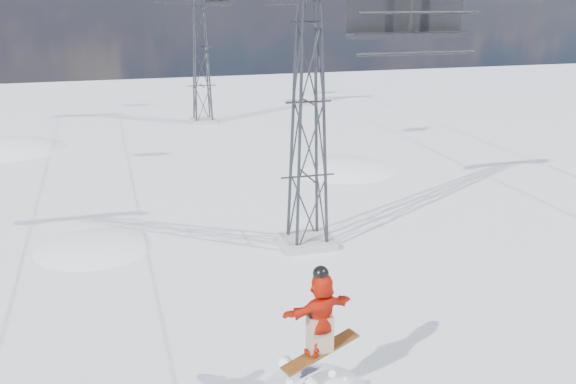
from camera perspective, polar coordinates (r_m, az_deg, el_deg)
ground at (r=17.62m, az=7.41°, el=-14.43°), size 120.00×120.00×0.00m
snow_terrain at (r=39.66m, az=-12.36°, el=-11.44°), size 39.00×37.00×22.00m
lift_tower_near at (r=23.07m, az=1.83°, el=7.94°), size 5.20×1.80×11.43m
lift_tower_far at (r=47.32m, az=-7.79°, el=12.62°), size 5.20×1.80×11.43m
lift_chair_near at (r=10.86m, az=10.72°, el=14.72°), size 2.07×0.60×2.57m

